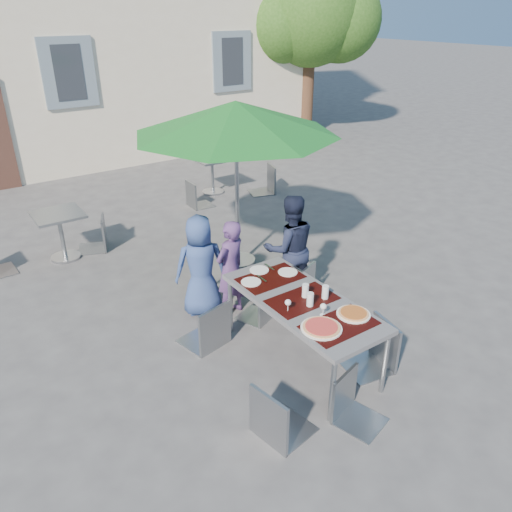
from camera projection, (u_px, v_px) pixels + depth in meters
ground at (287, 335)px, 5.83m from camera, size 90.00×90.00×0.00m
tree at (311, 14)px, 13.22m from camera, size 3.60×3.00×4.70m
dining_table at (302, 304)px, 5.13m from camera, size 0.80×1.85×0.76m
pizza_near_left at (321, 327)px, 4.64m from camera, size 0.39×0.39×0.03m
pizza_near_right at (354, 314)px, 4.85m from camera, size 0.33×0.33×0.03m
glassware at (312, 296)px, 5.02m from camera, size 0.53×0.43×0.15m
place_settings at (266, 274)px, 5.57m from camera, size 0.73×0.44×0.01m
child_0 at (201, 266)px, 6.00m from camera, size 0.72×0.59×1.28m
child_1 at (230, 269)px, 5.98m from camera, size 0.52×0.41×1.24m
child_2 at (290, 248)px, 6.29m from camera, size 0.78×0.60×1.41m
chair_0 at (207, 300)px, 5.39m from camera, size 0.54×0.54×1.02m
chair_1 at (261, 284)px, 5.90m from camera, size 0.50×0.50×0.87m
chair_2 at (299, 261)px, 6.21m from camera, size 0.59×0.59×1.01m
chair_3 at (278, 385)px, 4.19m from camera, size 0.52×0.52×1.01m
chair_4 at (380, 319)px, 5.07m from camera, size 0.53×0.52×1.01m
chair_5 at (356, 373)px, 4.43m from camera, size 0.49×0.49×0.90m
patio_umbrella at (236, 119)px, 6.45m from camera, size 2.76×2.76×2.36m
cafe_table_0 at (60, 228)px, 7.38m from camera, size 0.69×0.69×0.74m
bg_chair_r_0 at (94, 214)px, 7.65m from camera, size 0.57×0.57×0.99m
cafe_table_1 at (212, 170)px, 10.04m from camera, size 0.68×0.68×0.73m
bg_chair_l_1 at (195, 179)px, 9.30m from camera, size 0.44×0.43×0.95m
bg_chair_r_1 at (267, 163)px, 10.01m from camera, size 0.59×0.58×1.06m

